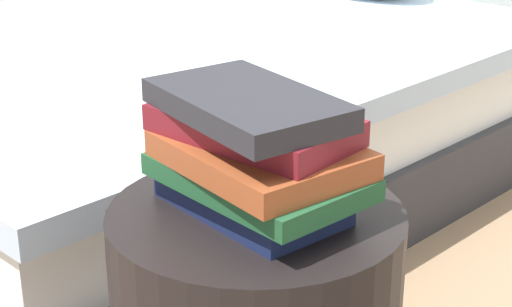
{
  "coord_description": "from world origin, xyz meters",
  "views": [
    {
      "loc": [
        0.78,
        -0.77,
        1.06
      ],
      "look_at": [
        0.0,
        0.0,
        0.62
      ],
      "focal_mm": 60.27,
      "sensor_mm": 36.0,
      "label": 1
    }
  ],
  "objects_px": {
    "book_rust": "(262,154)",
    "book_maroon": "(253,125)",
    "book_navy": "(250,197)",
    "book_charcoal": "(247,104)",
    "book_forest": "(258,177)",
    "bed": "(185,107)"
  },
  "relations": [
    {
      "from": "book_maroon",
      "to": "book_navy",
      "type": "bearing_deg",
      "value": -88.96
    },
    {
      "from": "bed",
      "to": "book_navy",
      "type": "height_order",
      "value": "bed"
    },
    {
      "from": "book_charcoal",
      "to": "book_rust",
      "type": "bearing_deg",
      "value": 52.12
    },
    {
      "from": "book_rust",
      "to": "book_maroon",
      "type": "distance_m",
      "value": 0.04
    },
    {
      "from": "bed",
      "to": "book_navy",
      "type": "distance_m",
      "value": 1.38
    },
    {
      "from": "book_forest",
      "to": "book_charcoal",
      "type": "relative_size",
      "value": 1.06
    },
    {
      "from": "book_maroon",
      "to": "book_rust",
      "type": "bearing_deg",
      "value": -10.13
    },
    {
      "from": "book_navy",
      "to": "book_charcoal",
      "type": "xyz_separation_m",
      "value": [
        0.0,
        -0.01,
        0.14
      ]
    },
    {
      "from": "book_forest",
      "to": "book_maroon",
      "type": "xyz_separation_m",
      "value": [
        -0.02,
        0.01,
        0.07
      ]
    },
    {
      "from": "book_charcoal",
      "to": "book_maroon",
      "type": "bearing_deg",
      "value": 115.0
    },
    {
      "from": "book_navy",
      "to": "book_maroon",
      "type": "distance_m",
      "value": 0.11
    },
    {
      "from": "book_navy",
      "to": "book_charcoal",
      "type": "bearing_deg",
      "value": -61.04
    },
    {
      "from": "book_forest",
      "to": "book_rust",
      "type": "distance_m",
      "value": 0.03
    },
    {
      "from": "book_rust",
      "to": "book_maroon",
      "type": "bearing_deg",
      "value": -178.74
    },
    {
      "from": "book_maroon",
      "to": "book_forest",
      "type": "bearing_deg",
      "value": -28.01
    },
    {
      "from": "book_charcoal",
      "to": "book_navy",
      "type": "bearing_deg",
      "value": 124.21
    },
    {
      "from": "book_maroon",
      "to": "book_charcoal",
      "type": "relative_size",
      "value": 1.0
    },
    {
      "from": "bed",
      "to": "book_charcoal",
      "type": "height_order",
      "value": "book_charcoal"
    },
    {
      "from": "book_forest",
      "to": "book_maroon",
      "type": "bearing_deg",
      "value": 159.3
    },
    {
      "from": "book_forest",
      "to": "book_charcoal",
      "type": "bearing_deg",
      "value": -144.53
    },
    {
      "from": "bed",
      "to": "book_maroon",
      "type": "xyz_separation_m",
      "value": [
        1.09,
        -0.77,
        0.42
      ]
    },
    {
      "from": "bed",
      "to": "book_forest",
      "type": "distance_m",
      "value": 1.4
    }
  ]
}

